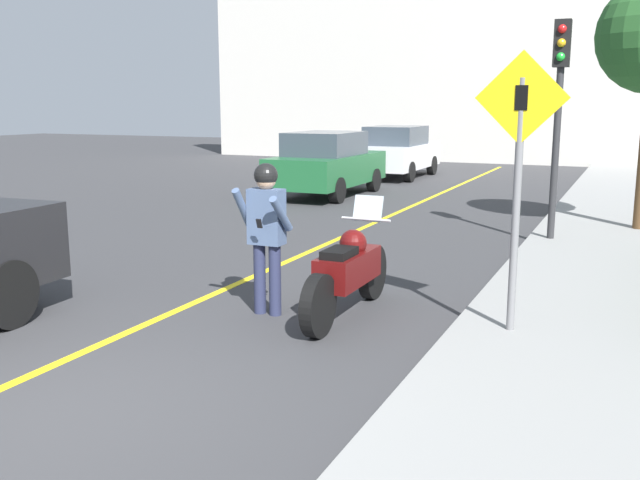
# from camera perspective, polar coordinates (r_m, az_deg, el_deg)

# --- Properties ---
(ground_plane) EXTENTS (80.00, 80.00, 0.00)m
(ground_plane) POSITION_cam_1_polar(r_m,az_deg,el_deg) (6.26, -22.33, -12.72)
(ground_plane) COLOR #38383A
(road_center_line) EXTENTS (0.12, 36.00, 0.01)m
(road_center_line) POSITION_cam_1_polar(r_m,az_deg,el_deg) (11.28, -2.11, -1.48)
(road_center_line) COLOR yellow
(road_center_line) RESTS_ON ground
(building_backdrop) EXTENTS (28.00, 1.20, 7.73)m
(building_backdrop) POSITION_cam_1_polar(r_m,az_deg,el_deg) (30.21, 16.41, 13.22)
(building_backdrop) COLOR beige
(building_backdrop) RESTS_ON ground
(motorcycle) EXTENTS (0.62, 2.33, 1.32)m
(motorcycle) POSITION_cam_1_polar(r_m,az_deg,el_deg) (8.17, 2.27, -2.56)
(motorcycle) COLOR black
(motorcycle) RESTS_ON ground
(person_biker) EXTENTS (0.59, 0.48, 1.76)m
(person_biker) POSITION_cam_1_polar(r_m,az_deg,el_deg) (8.13, -4.33, 1.40)
(person_biker) COLOR #282D4C
(person_biker) RESTS_ON ground
(crossing_sign) EXTENTS (0.91, 0.08, 2.80)m
(crossing_sign) POSITION_cam_1_polar(r_m,az_deg,el_deg) (7.33, 15.58, 5.71)
(crossing_sign) COLOR slate
(crossing_sign) RESTS_ON sidewalk_curb
(traffic_light) EXTENTS (0.26, 0.30, 3.64)m
(traffic_light) POSITION_cam_1_polar(r_m,az_deg,el_deg) (12.72, 18.61, 11.42)
(traffic_light) COLOR #2D2D30
(traffic_light) RESTS_ON sidewalk_curb
(parked_car_green) EXTENTS (1.88, 4.20, 1.68)m
(parked_car_green) POSITION_cam_1_polar(r_m,az_deg,el_deg) (18.89, 0.56, 6.15)
(parked_car_green) COLOR black
(parked_car_green) RESTS_ON ground
(parked_car_white) EXTENTS (1.88, 4.20, 1.68)m
(parked_car_white) POSITION_cam_1_polar(r_m,az_deg,el_deg) (23.76, 6.17, 7.07)
(parked_car_white) COLOR black
(parked_car_white) RESTS_ON ground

